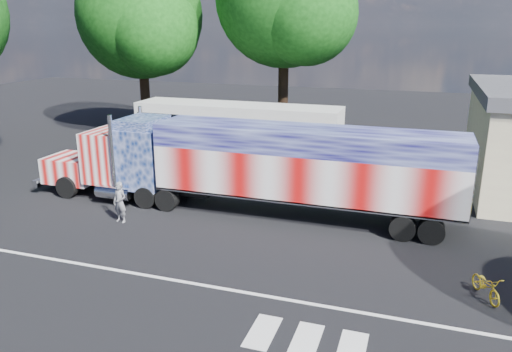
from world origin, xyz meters
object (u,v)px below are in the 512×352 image
(semi_truck, at_px, (250,164))
(coach_bus, at_px, (237,133))
(woman, at_px, (120,202))
(bicycle, at_px, (486,286))
(tree_nw_a, at_px, (142,16))

(semi_truck, distance_m, coach_bus, 8.12)
(woman, height_order, bicycle, woman)
(woman, height_order, tree_nw_a, tree_nw_a)
(coach_bus, distance_m, bicycle, 17.47)
(semi_truck, height_order, woman, semi_truck)
(coach_bus, bearing_deg, bicycle, -43.89)
(semi_truck, bearing_deg, bicycle, -27.03)
(tree_nw_a, bearing_deg, semi_truck, -46.05)
(semi_truck, height_order, coach_bus, semi_truck)
(bicycle, bearing_deg, semi_truck, 128.67)
(bicycle, bearing_deg, woman, 148.40)
(coach_bus, bearing_deg, tree_nw_a, 147.85)
(coach_bus, relative_size, woman, 7.02)
(bicycle, bearing_deg, tree_nw_a, 116.42)
(semi_truck, bearing_deg, coach_bus, 114.49)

